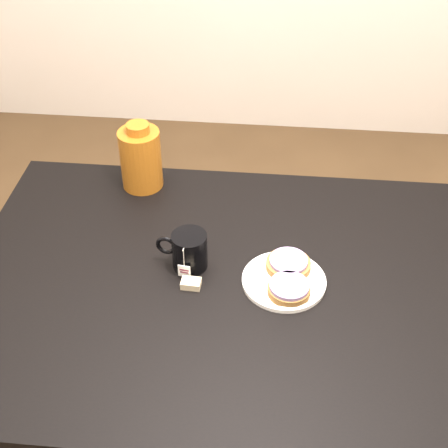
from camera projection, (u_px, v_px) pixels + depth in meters
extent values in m
cube|color=black|center=(259.00, 290.00, 1.46)|extent=(1.40, 0.90, 0.04)
cylinder|color=black|center=(66.00, 272.00, 2.04)|extent=(0.06, 0.06, 0.71)
cylinder|color=white|center=(284.00, 281.00, 1.45)|extent=(0.20, 0.20, 0.01)
torus|color=white|center=(284.00, 279.00, 1.44)|extent=(0.19, 0.19, 0.01)
cylinder|color=brown|center=(288.00, 265.00, 1.47)|extent=(0.13, 0.13, 0.02)
cylinder|color=#967EAA|center=(289.00, 261.00, 1.46)|extent=(0.11, 0.11, 0.01)
cylinder|color=brown|center=(289.00, 290.00, 1.40)|extent=(0.14, 0.14, 0.02)
cylinder|color=#967EAA|center=(289.00, 286.00, 1.40)|extent=(0.13, 0.13, 0.01)
cylinder|color=black|center=(190.00, 251.00, 1.47)|extent=(0.10, 0.10, 0.09)
cylinder|color=black|center=(189.00, 238.00, 1.44)|extent=(0.07, 0.07, 0.00)
torus|color=black|center=(166.00, 245.00, 1.47)|extent=(0.05, 0.02, 0.05)
cylinder|color=beige|center=(184.00, 257.00, 1.42)|extent=(0.00, 0.00, 0.05)
cube|color=white|center=(184.00, 271.00, 1.45)|extent=(0.03, 0.01, 0.03)
cube|color=#C6B793|center=(191.00, 283.00, 1.44)|extent=(0.05, 0.03, 0.02)
cylinder|color=#69350D|center=(141.00, 159.00, 1.70)|extent=(0.15, 0.15, 0.17)
cylinder|color=#69350D|center=(138.00, 128.00, 1.64)|extent=(0.06, 0.06, 0.02)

